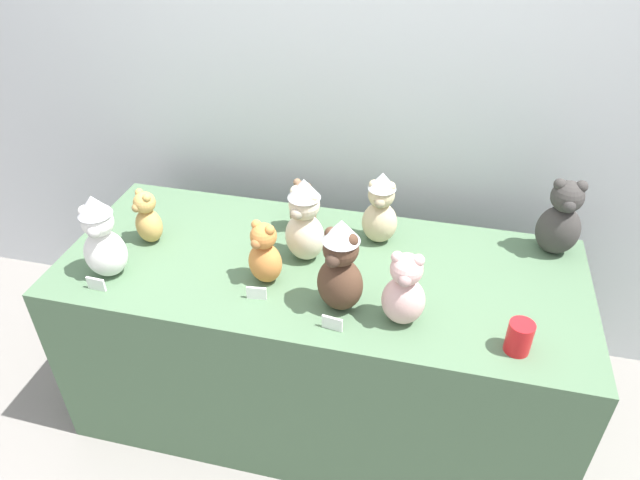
{
  "coord_description": "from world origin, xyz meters",
  "views": [
    {
      "loc": [
        0.4,
        -1.4,
        2.12
      ],
      "look_at": [
        0.0,
        0.25,
        0.91
      ],
      "focal_mm": 32.37,
      "sensor_mm": 36.0,
      "label": 1
    }
  ],
  "objects": [
    {
      "name": "ground_plane",
      "position": [
        0.0,
        0.0,
        0.0
      ],
      "size": [
        10.0,
        10.0,
        0.0
      ],
      "primitive_type": "plane",
      "color": "gray"
    },
    {
      "name": "wall_back",
      "position": [
        0.0,
        0.9,
        1.3
      ],
      "size": [
        7.0,
        0.08,
        2.6
      ],
      "primitive_type": "cube",
      "color": "silver",
      "rests_on": "ground_plane"
    },
    {
      "name": "display_table",
      "position": [
        0.0,
        0.25,
        0.39
      ],
      "size": [
        1.96,
        0.81,
        0.79
      ],
      "primitive_type": "cube",
      "color": "#4C6B4C",
      "rests_on": "ground_plane"
    },
    {
      "name": "teddy_bear_mocha",
      "position": [
        -0.12,
        0.47,
        0.89
      ],
      "size": [
        0.15,
        0.14,
        0.22
      ],
      "rotation": [
        0.0,
        0.0,
        -0.47
      ],
      "color": "#7F6047",
      "rests_on": "display_table"
    },
    {
      "name": "teddy_bear_snow",
      "position": [
        -0.74,
        0.03,
        0.95
      ],
      "size": [
        0.18,
        0.16,
        0.33
      ],
      "rotation": [
        0.0,
        0.0,
        0.26
      ],
      "color": "white",
      "rests_on": "display_table"
    },
    {
      "name": "teddy_bear_cream",
      "position": [
        -0.07,
        0.29,
        0.95
      ],
      "size": [
        0.19,
        0.17,
        0.34
      ],
      "rotation": [
        0.0,
        0.0,
        -0.33
      ],
      "color": "beige",
      "rests_on": "display_table"
    },
    {
      "name": "teddy_bear_sand",
      "position": [
        0.19,
        0.47,
        0.94
      ],
      "size": [
        0.14,
        0.12,
        0.3
      ],
      "rotation": [
        0.0,
        0.0,
        0.01
      ],
      "color": "#CCB78E",
      "rests_on": "display_table"
    },
    {
      "name": "teddy_bear_blush",
      "position": [
        0.33,
        0.03,
        0.92
      ],
      "size": [
        0.14,
        0.13,
        0.28
      ],
      "rotation": [
        0.0,
        0.0,
        -0.0
      ],
      "color": "beige",
      "rests_on": "display_table"
    },
    {
      "name": "teddy_bear_honey",
      "position": [
        -0.69,
        0.26,
        0.89
      ],
      "size": [
        0.15,
        0.14,
        0.22
      ],
      "rotation": [
        0.0,
        0.0,
        -0.54
      ],
      "color": "tan",
      "rests_on": "display_table"
    },
    {
      "name": "teddy_bear_cocoa",
      "position": [
        0.12,
        0.05,
        0.96
      ],
      "size": [
        0.19,
        0.18,
        0.35
      ],
      "rotation": [
        0.0,
        0.0,
        -0.31
      ],
      "color": "#4C3323",
      "rests_on": "display_table"
    },
    {
      "name": "teddy_bear_charcoal",
      "position": [
        0.85,
        0.55,
        0.94
      ],
      "size": [
        0.17,
        0.15,
        0.32
      ],
      "rotation": [
        0.0,
        0.0,
        0.03
      ],
      "color": "#383533",
      "rests_on": "display_table"
    },
    {
      "name": "teddy_bear_ginger",
      "position": [
        -0.17,
        0.13,
        0.9
      ],
      "size": [
        0.16,
        0.14,
        0.25
      ],
      "rotation": [
        0.0,
        0.0,
        -0.35
      ],
      "color": "#D17F3D",
      "rests_on": "display_table"
    },
    {
      "name": "party_cup_red",
      "position": [
        0.7,
        -0.02,
        0.84
      ],
      "size": [
        0.08,
        0.08,
        0.11
      ],
      "primitive_type": "cylinder",
      "color": "red",
      "rests_on": "display_table"
    },
    {
      "name": "name_card_front_left",
      "position": [
        -0.17,
        0.02,
        0.81
      ],
      "size": [
        0.07,
        0.02,
        0.05
      ],
      "primitive_type": "cube",
      "rotation": [
        0.0,
        0.0,
        0.11
      ],
      "color": "white",
      "rests_on": "display_table"
    },
    {
      "name": "name_card_front_middle",
      "position": [
        0.12,
        -0.06,
        0.81
      ],
      "size": [
        0.07,
        0.02,
        0.05
      ],
      "primitive_type": "cube",
      "rotation": [
        0.0,
        0.0,
        -0.14
      ],
      "color": "white",
      "rests_on": "display_table"
    },
    {
      "name": "name_card_front_right",
      "position": [
        -0.74,
        -0.06,
        0.81
      ],
      "size": [
        0.07,
        0.01,
        0.05
      ],
      "primitive_type": "cube",
      "rotation": [
        0.0,
        0.0,
        -0.05
      ],
      "color": "white",
      "rests_on": "display_table"
    }
  ]
}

